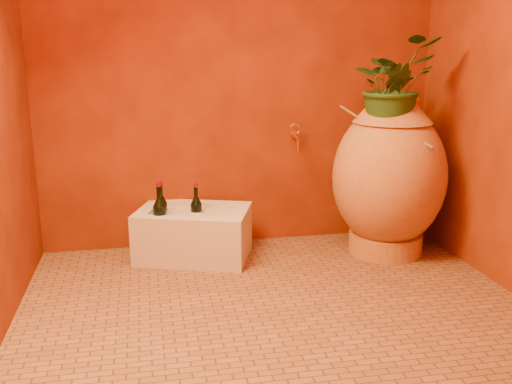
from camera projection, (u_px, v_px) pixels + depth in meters
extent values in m
plane|color=brown|center=(275.00, 305.00, 2.84)|extent=(2.50, 2.50, 0.00)
cube|color=#551A04|center=(239.00, 47.00, 3.49)|extent=(2.50, 0.02, 2.50)
cylinder|color=#BC7E35|center=(385.00, 242.00, 3.56)|extent=(0.48, 0.48, 0.13)
ellipsoid|color=#BC7E35|center=(389.00, 177.00, 3.46)|extent=(0.73, 0.73, 0.86)
cone|color=#BC7E35|center=(393.00, 111.00, 3.36)|extent=(0.50, 0.50, 0.13)
torus|color=#BC7E35|center=(394.00, 98.00, 3.34)|extent=(0.31, 0.31, 0.05)
cylinder|color=olive|center=(382.00, 133.00, 3.33)|extent=(0.45, 0.28, 0.31)
cylinder|color=olive|center=(397.00, 128.00, 3.27)|extent=(0.27, 0.39, 0.19)
cylinder|color=olive|center=(414.00, 123.00, 3.32)|extent=(0.09, 0.35, 0.26)
cube|color=beige|center=(194.00, 236.00, 3.46)|extent=(0.76, 0.63, 0.27)
cube|color=beige|center=(191.00, 204.00, 3.59)|extent=(0.64, 0.29, 0.03)
cube|color=beige|center=(196.00, 220.00, 3.25)|extent=(0.64, 0.29, 0.03)
cube|color=beige|center=(145.00, 214.00, 3.37)|extent=(0.17, 0.29, 0.03)
cube|color=beige|center=(240.00, 209.00, 3.48)|extent=(0.17, 0.29, 0.03)
cylinder|color=black|center=(197.00, 217.00, 3.45)|extent=(0.07, 0.07, 0.16)
cone|color=black|center=(196.00, 200.00, 3.42)|extent=(0.07, 0.07, 0.05)
cylinder|color=black|center=(196.00, 192.00, 3.41)|extent=(0.02, 0.02, 0.06)
cylinder|color=maroon|center=(196.00, 185.00, 3.40)|extent=(0.03, 0.03, 0.02)
cylinder|color=silver|center=(197.00, 217.00, 3.45)|extent=(0.07, 0.07, 0.07)
cylinder|color=black|center=(162.00, 217.00, 3.43)|extent=(0.07, 0.07, 0.17)
cone|color=black|center=(161.00, 199.00, 3.40)|extent=(0.07, 0.07, 0.05)
cylinder|color=black|center=(160.00, 190.00, 3.39)|extent=(0.03, 0.03, 0.07)
cylinder|color=maroon|center=(160.00, 183.00, 3.38)|extent=(0.03, 0.03, 0.02)
cylinder|color=silver|center=(162.00, 217.00, 3.43)|extent=(0.08, 0.08, 0.08)
cylinder|color=black|center=(160.00, 221.00, 3.33)|extent=(0.08, 0.08, 0.18)
cone|color=black|center=(159.00, 202.00, 3.30)|extent=(0.08, 0.08, 0.05)
cylinder|color=black|center=(159.00, 192.00, 3.28)|extent=(0.03, 0.03, 0.07)
cylinder|color=maroon|center=(158.00, 184.00, 3.27)|extent=(0.03, 0.03, 0.03)
cylinder|color=silver|center=(160.00, 221.00, 3.33)|extent=(0.08, 0.08, 0.08)
cylinder|color=#AF6E28|center=(295.00, 137.00, 3.62)|extent=(0.02, 0.14, 0.02)
cylinder|color=#AF6E28|center=(298.00, 145.00, 3.56)|extent=(0.02, 0.02, 0.08)
torus|color=#AF6E28|center=(295.00, 129.00, 3.61)|extent=(0.07, 0.01, 0.07)
cylinder|color=#AF6E28|center=(295.00, 133.00, 3.61)|extent=(0.01, 0.01, 0.05)
imported|color=#1F4418|center=(393.00, 84.00, 3.29)|extent=(0.60, 0.55, 0.55)
imported|color=#1F4418|center=(391.00, 97.00, 3.25)|extent=(0.26, 0.23, 0.39)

